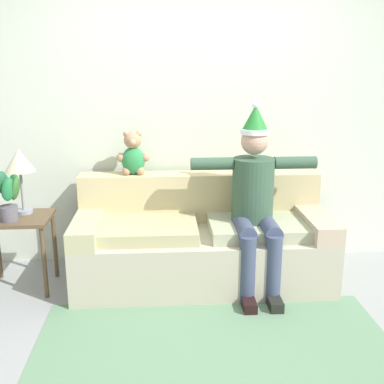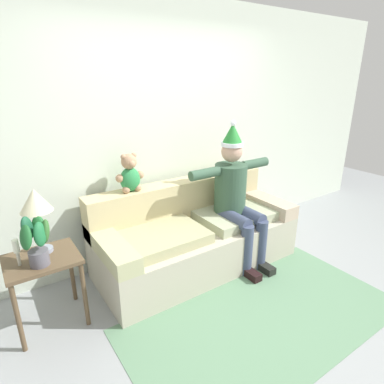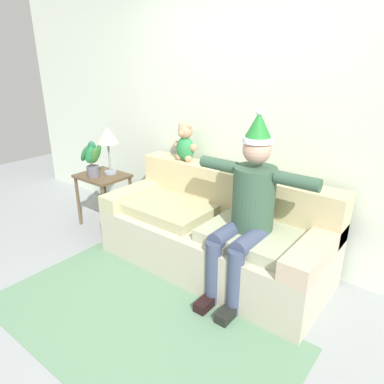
{
  "view_description": "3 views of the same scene",
  "coord_description": "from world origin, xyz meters",
  "px_view_note": "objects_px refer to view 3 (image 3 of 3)",
  "views": [
    {
      "loc": [
        -0.33,
        -2.78,
        1.81
      ],
      "look_at": [
        -0.1,
        0.83,
        0.83
      ],
      "focal_mm": 44.59,
      "sensor_mm": 36.0,
      "label": 1
    },
    {
      "loc": [
        -1.75,
        -1.5,
        1.95
      ],
      "look_at": [
        -0.13,
        0.88,
        0.9
      ],
      "focal_mm": 30.09,
      "sensor_mm": 36.0,
      "label": 2
    },
    {
      "loc": [
        1.64,
        -1.4,
        1.87
      ],
      "look_at": [
        -0.2,
        0.93,
        0.73
      ],
      "focal_mm": 32.93,
      "sensor_mm": 36.0,
      "label": 3
    }
  ],
  "objects_px": {
    "potted_plant": "(92,159)",
    "teddy_bear": "(185,144)",
    "person_seated": "(247,206)",
    "side_table": "(103,184)",
    "table_lamp": "(108,138)",
    "candle_tall": "(91,161)",
    "couch": "(215,232)"
  },
  "relations": [
    {
      "from": "teddy_bear",
      "to": "potted_plant",
      "type": "distance_m",
      "value": 1.07
    },
    {
      "from": "side_table",
      "to": "candle_tall",
      "type": "height_order",
      "value": "candle_tall"
    },
    {
      "from": "candle_tall",
      "to": "side_table",
      "type": "bearing_deg",
      "value": 7.54
    },
    {
      "from": "table_lamp",
      "to": "side_table",
      "type": "bearing_deg",
      "value": -113.48
    },
    {
      "from": "couch",
      "to": "teddy_bear",
      "type": "height_order",
      "value": "teddy_bear"
    },
    {
      "from": "side_table",
      "to": "table_lamp",
      "type": "bearing_deg",
      "value": 66.52
    },
    {
      "from": "teddy_bear",
      "to": "side_table",
      "type": "xyz_separation_m",
      "value": [
        -0.93,
        -0.36,
        -0.53
      ]
    },
    {
      "from": "teddy_bear",
      "to": "potted_plant",
      "type": "height_order",
      "value": "teddy_bear"
    },
    {
      "from": "potted_plant",
      "to": "candle_tall",
      "type": "distance_m",
      "value": 0.17
    },
    {
      "from": "table_lamp",
      "to": "candle_tall",
      "type": "bearing_deg",
      "value": -150.08
    },
    {
      "from": "potted_plant",
      "to": "candle_tall",
      "type": "height_order",
      "value": "potted_plant"
    },
    {
      "from": "table_lamp",
      "to": "potted_plant",
      "type": "relative_size",
      "value": 1.36
    },
    {
      "from": "couch",
      "to": "person_seated",
      "type": "bearing_deg",
      "value": -22.25
    },
    {
      "from": "table_lamp",
      "to": "couch",
      "type": "bearing_deg",
      "value": -0.13
    },
    {
      "from": "person_seated",
      "to": "potted_plant",
      "type": "bearing_deg",
      "value": -179.55
    },
    {
      "from": "couch",
      "to": "side_table",
      "type": "bearing_deg",
      "value": -176.73
    },
    {
      "from": "table_lamp",
      "to": "candle_tall",
      "type": "height_order",
      "value": "table_lamp"
    },
    {
      "from": "side_table",
      "to": "potted_plant",
      "type": "relative_size",
      "value": 1.58
    },
    {
      "from": "side_table",
      "to": "potted_plant",
      "type": "xyz_separation_m",
      "value": [
        -0.02,
        -0.1,
        0.31
      ]
    },
    {
      "from": "table_lamp",
      "to": "candle_tall",
      "type": "relative_size",
      "value": 2.52
    },
    {
      "from": "person_seated",
      "to": "table_lamp",
      "type": "xyz_separation_m",
      "value": [
        -1.88,
        0.17,
        0.26
      ]
    },
    {
      "from": "person_seated",
      "to": "table_lamp",
      "type": "relative_size",
      "value": 2.86
    },
    {
      "from": "couch",
      "to": "teddy_bear",
      "type": "relative_size",
      "value": 5.52
    },
    {
      "from": "table_lamp",
      "to": "person_seated",
      "type": "bearing_deg",
      "value": -5.22
    },
    {
      "from": "potted_plant",
      "to": "teddy_bear",
      "type": "bearing_deg",
      "value": 25.6
    },
    {
      "from": "teddy_bear",
      "to": "potted_plant",
      "type": "bearing_deg",
      "value": -154.4
    },
    {
      "from": "couch",
      "to": "table_lamp",
      "type": "xyz_separation_m",
      "value": [
        -1.46,
        0.0,
        0.69
      ]
    },
    {
      "from": "side_table",
      "to": "table_lamp",
      "type": "height_order",
      "value": "table_lamp"
    },
    {
      "from": "couch",
      "to": "potted_plant",
      "type": "xyz_separation_m",
      "value": [
        -1.52,
        -0.18,
        0.49
      ]
    },
    {
      "from": "person_seated",
      "to": "side_table",
      "type": "relative_size",
      "value": 2.47
    },
    {
      "from": "person_seated",
      "to": "teddy_bear",
      "type": "distance_m",
      "value": 1.11
    },
    {
      "from": "teddy_bear",
      "to": "table_lamp",
      "type": "height_order",
      "value": "teddy_bear"
    }
  ]
}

